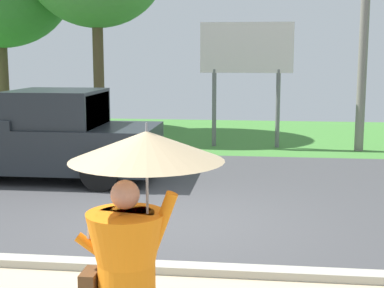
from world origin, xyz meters
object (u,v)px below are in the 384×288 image
at_px(pickup_truck, 37,137).
at_px(utility_pole, 365,21).
at_px(roadside_billboard, 247,57).
at_px(monk_pedestrian, 132,250).

xyz_separation_m(pickup_truck, utility_pole, (7.43, 4.32, 2.61)).
bearing_deg(roadside_billboard, utility_pole, -5.59).
height_order(monk_pedestrian, pickup_truck, monk_pedestrian).
xyz_separation_m(utility_pole, roadside_billboard, (-3.11, 0.30, -0.93)).
relative_size(utility_pole, roadside_billboard, 1.89).
relative_size(pickup_truck, utility_pole, 0.79).
relative_size(pickup_truck, roadside_billboard, 1.49).
distance_m(monk_pedestrian, roadside_billboard, 12.10).
height_order(pickup_truck, roadside_billboard, roadside_billboard).
bearing_deg(pickup_truck, monk_pedestrian, -68.15).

